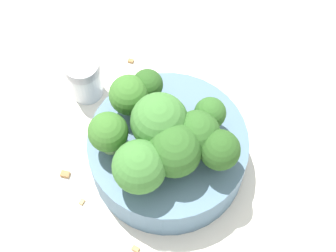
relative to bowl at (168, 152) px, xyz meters
name	(u,v)px	position (x,y,z in m)	size (l,w,h in m)	color
ground_plane	(168,162)	(0.00, 0.00, -0.03)	(3.00, 3.00, 0.00)	silver
bowl	(168,152)	(0.00, 0.00, 0.00)	(0.17, 0.17, 0.05)	slate
broccoli_floret_0	(160,119)	(0.01, 0.00, 0.06)	(0.06, 0.06, 0.07)	#84AD66
broccoli_floret_1	(220,151)	(-0.05, 0.01, 0.06)	(0.04, 0.04, 0.05)	#7A9E5B
broccoli_floret_2	(210,114)	(-0.04, -0.03, 0.06)	(0.03, 0.03, 0.05)	#7A9E5B
broccoli_floret_3	(147,86)	(0.03, -0.04, 0.05)	(0.03, 0.03, 0.05)	#8EB770
broccoli_floret_4	(198,131)	(-0.03, 0.00, 0.06)	(0.05, 0.05, 0.06)	#84AD66
broccoli_floret_5	(174,151)	(-0.01, 0.02, 0.06)	(0.05, 0.05, 0.06)	#84AD66
broccoli_floret_6	(129,96)	(0.05, -0.03, 0.06)	(0.04, 0.04, 0.05)	#8EB770
broccoli_floret_7	(139,167)	(0.01, 0.05, 0.06)	(0.05, 0.05, 0.06)	#84AD66
broccoli_floret_8	(108,133)	(0.05, 0.02, 0.06)	(0.04, 0.04, 0.05)	#8EB770
pepper_shaker	(84,78)	(0.12, -0.06, 0.00)	(0.04, 0.04, 0.06)	#B2B7BC
almond_crumb_0	(135,248)	(0.01, 0.10, -0.02)	(0.01, 0.01, 0.01)	#AD7F4C
almond_crumb_1	(131,60)	(0.08, -0.12, -0.02)	(0.01, 0.00, 0.01)	olive
almond_crumb_2	(82,201)	(0.08, 0.07, -0.02)	(0.01, 0.00, 0.01)	tan
almond_crumb_3	(65,173)	(0.11, 0.05, -0.02)	(0.01, 0.01, 0.01)	olive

